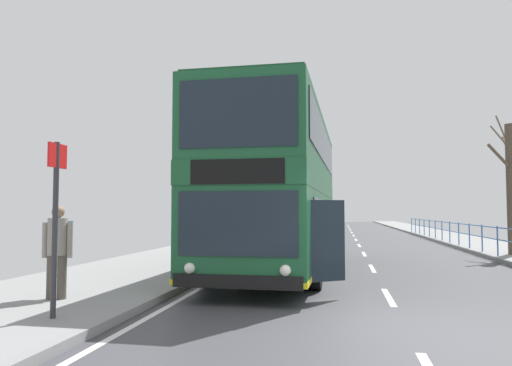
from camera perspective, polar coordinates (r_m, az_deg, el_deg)
The scene contains 6 objects.
ground at distance 7.47m, azimuth 11.72°, elevation -16.08°, with size 15.80×140.00×0.20m.
double_decker_bus_main at distance 13.75m, azimuth 2.97°, elevation -0.88°, with size 3.18×10.84×4.36m.
pedestrian_railing_far_kerb at distance 22.26m, azimuth 23.96°, elevation -5.28°, with size 0.05×33.12×1.03m.
pedestrian_with_backpack at distance 9.33m, azimuth -22.40°, elevation -6.78°, with size 0.55×0.57×1.65m.
bus_stop_sign_near at distance 7.66m, azimuth -22.66°, elevation -2.82°, with size 0.08×0.44×2.57m.
bare_tree_far_00 at distance 19.69m, azimuth 28.12°, elevation -0.20°, with size 1.96×2.71×5.32m.
Camera 1 is at (-0.93, -7.28, 1.69)m, focal length 33.74 mm.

